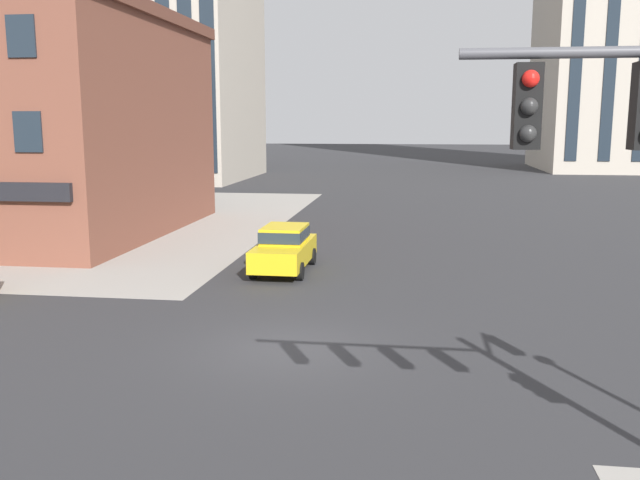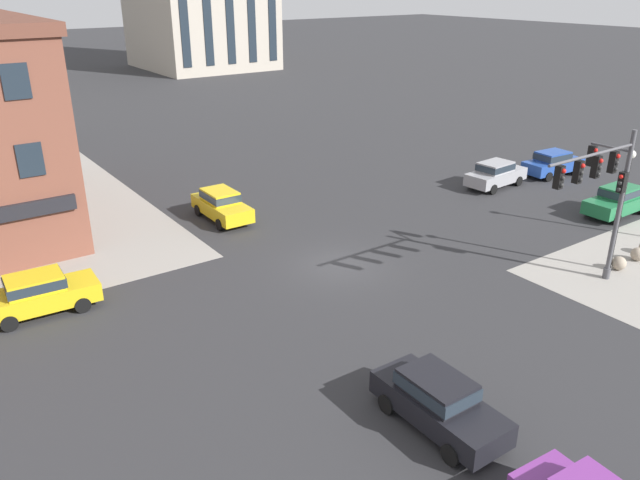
% 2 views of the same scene
% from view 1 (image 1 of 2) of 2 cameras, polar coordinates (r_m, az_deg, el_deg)
% --- Properties ---
extents(ground_plane, '(320.00, 320.00, 0.00)m').
position_cam_1_polar(ground_plane, '(16.90, -2.93, -9.03)').
color(ground_plane, '#2D2D30').
extents(sidewalk_far_corner, '(32.00, 32.00, 0.02)m').
position_cam_1_polar(sidewalk_far_corner, '(42.85, -24.70, 1.60)').
color(sidewalk_far_corner, gray).
rests_on(sidewalk_far_corner, ground).
extents(car_main_southbound_near, '(1.92, 4.41, 1.68)m').
position_cam_1_polar(car_main_southbound_near, '(25.22, -3.00, -0.56)').
color(car_main_southbound_near, gold).
rests_on(car_main_southbound_near, ground).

